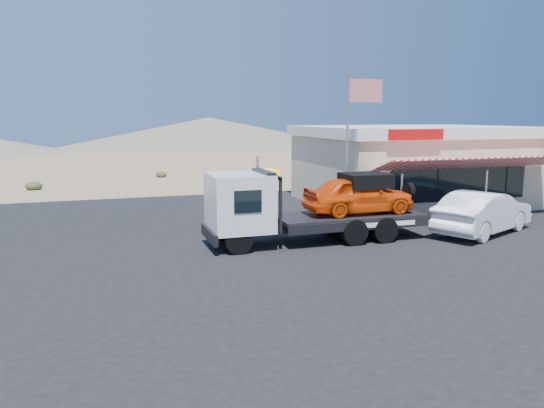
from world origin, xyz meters
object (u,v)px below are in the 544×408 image
object	(u,v)px
tow_truck	(312,203)
flagpole	(353,133)
jerky_store	(410,164)
white_sedan	(483,212)

from	to	relation	value
tow_truck	flagpole	size ratio (longest dim) A/B	1.31
flagpole	jerky_store	bearing A→B (deg)	38.79
flagpole	tow_truck	bearing A→B (deg)	-142.15
tow_truck	jerky_store	bearing A→B (deg)	38.50
flagpole	white_sedan	bearing A→B (deg)	-33.82
white_sedan	jerky_store	world-z (taller)	jerky_store
white_sedan	jerky_store	size ratio (longest dim) A/B	0.47
tow_truck	white_sedan	world-z (taller)	tow_truck
tow_truck	white_sedan	xyz separation A→B (m)	(6.67, -0.83, -0.58)
white_sedan	jerky_store	bearing A→B (deg)	-35.58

